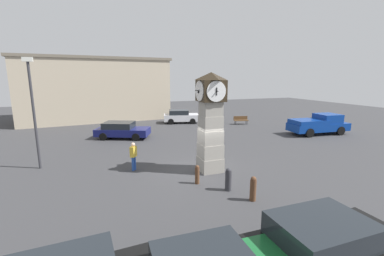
# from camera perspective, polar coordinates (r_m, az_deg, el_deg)

# --- Properties ---
(ground_plane) EXTENTS (82.40, 82.40, 0.00)m
(ground_plane) POSITION_cam_1_polar(r_m,az_deg,el_deg) (14.90, 1.81, -9.18)
(ground_plane) COLOR #38383A
(clock_tower) EXTENTS (1.73, 1.65, 5.46)m
(clock_tower) POSITION_cam_1_polar(r_m,az_deg,el_deg) (14.02, 4.15, 1.65)
(clock_tower) COLOR #9C978D
(clock_tower) RESTS_ON ground_plane
(bollard_near_tower) EXTENTS (0.22, 0.22, 0.96)m
(bollard_near_tower) POSITION_cam_1_polar(r_m,az_deg,el_deg) (12.86, 1.17, -10.25)
(bollard_near_tower) COLOR brown
(bollard_near_tower) RESTS_ON ground_plane
(bollard_mid_row) EXTENTS (0.30, 0.30, 1.09)m
(bollard_mid_row) POSITION_cam_1_polar(r_m,az_deg,el_deg) (12.23, 8.08, -11.18)
(bollard_mid_row) COLOR #333338
(bollard_mid_row) RESTS_ON ground_plane
(bollard_far_row) EXTENTS (0.27, 0.27, 1.09)m
(bollard_far_row) POSITION_cam_1_polar(r_m,az_deg,el_deg) (11.49, 13.42, -12.93)
(bollard_far_row) COLOR brown
(bollard_far_row) RESTS_ON ground_plane
(car_by_building) EXTENTS (4.44, 2.13, 1.57)m
(car_by_building) POSITION_cam_1_polar(r_m,az_deg,el_deg) (8.37, 27.68, -21.87)
(car_by_building) COLOR black
(car_by_building) RESTS_ON ground_plane
(car_far_lot) EXTENTS (4.87, 3.57, 1.40)m
(car_far_lot) POSITION_cam_1_polar(r_m,az_deg,el_deg) (22.96, -15.33, -0.40)
(car_far_lot) COLOR navy
(car_far_lot) RESTS_ON ground_plane
(car_silver_hatch) EXTENTS (4.30, 2.81, 1.50)m
(car_silver_hatch) POSITION_cam_1_polar(r_m,az_deg,el_deg) (29.63, -2.55, 2.63)
(car_silver_hatch) COLOR silver
(car_silver_hatch) RESTS_ON ground_plane
(pickup_truck) EXTENTS (5.68, 2.49, 1.85)m
(pickup_truck) POSITION_cam_1_polar(r_m,az_deg,el_deg) (26.43, 26.31, 0.77)
(pickup_truck) COLOR navy
(pickup_truck) RESTS_ON ground_plane
(bench) EXTENTS (1.68, 0.89, 0.90)m
(bench) POSITION_cam_1_polar(r_m,az_deg,el_deg) (29.28, 10.80, 1.85)
(bench) COLOR brown
(bench) RESTS_ON ground_plane
(pedestrian_near_bench) EXTENTS (0.43, 0.46, 1.61)m
(pedestrian_near_bench) POSITION_cam_1_polar(r_m,az_deg,el_deg) (14.86, -12.88, -5.78)
(pedestrian_near_bench) COLOR #264CA5
(pedestrian_near_bench) RESTS_ON ground_plane
(street_lamp_far_side) EXTENTS (0.50, 0.24, 6.25)m
(street_lamp_far_side) POSITION_cam_1_polar(r_m,az_deg,el_deg) (16.75, -31.84, 4.15)
(street_lamp_far_side) COLOR #333338
(street_lamp_far_side) RESTS_ON ground_plane
(warehouse_blue_far) EXTENTS (17.86, 10.48, 7.48)m
(warehouse_blue_far) POSITION_cam_1_polar(r_m,az_deg,el_deg) (35.02, -20.52, 8.16)
(warehouse_blue_far) COLOR #B7A88E
(warehouse_blue_far) RESTS_ON ground_plane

